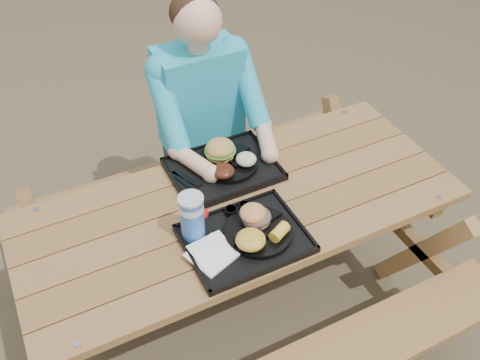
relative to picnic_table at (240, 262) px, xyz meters
name	(u,v)px	position (x,y,z in m)	size (l,w,h in m)	color
ground	(240,309)	(0.00, 0.00, -0.38)	(60.00, 60.00, 0.00)	#999999
picnic_table	(240,262)	(0.00, 0.00, 0.00)	(1.80, 1.49, 0.75)	#999999
tray_near	(245,239)	(-0.07, -0.19, 0.39)	(0.45, 0.35, 0.02)	black
tray_far	(223,170)	(0.02, 0.21, 0.39)	(0.45, 0.35, 0.02)	black
plate_near	(258,232)	(-0.02, -0.19, 0.41)	(0.26, 0.26, 0.02)	black
plate_far	(228,163)	(0.05, 0.22, 0.41)	(0.26, 0.26, 0.02)	black
napkin_stack	(211,254)	(-0.22, -0.21, 0.40)	(0.15, 0.15, 0.02)	white
soda_cup	(192,217)	(-0.24, -0.08, 0.49)	(0.09, 0.09, 0.18)	blue
condiment_bbq	(231,211)	(-0.07, -0.05, 0.41)	(0.05, 0.05, 0.03)	black
condiment_mustard	(245,207)	(-0.01, -0.05, 0.41)	(0.05, 0.05, 0.03)	gold
sandwich	(257,211)	(0.00, -0.15, 0.47)	(0.11, 0.11, 0.11)	#DF904E
mac_cheese	(251,240)	(-0.08, -0.24, 0.44)	(0.11, 0.11, 0.06)	gold
corn_cob	(280,232)	(0.04, -0.25, 0.44)	(0.08, 0.08, 0.05)	yellow
cutlery_far	(187,178)	(-0.14, 0.21, 0.40)	(0.03, 0.15, 0.01)	black
burger	(220,145)	(0.04, 0.27, 0.47)	(0.13, 0.13, 0.11)	#BF9143
baked_beans	(223,171)	(0.00, 0.15, 0.44)	(0.10, 0.10, 0.04)	#491E0E
potato_salad	(246,159)	(0.11, 0.17, 0.44)	(0.09, 0.09, 0.05)	beige
diner	(204,139)	(0.09, 0.59, 0.27)	(0.48, 0.84, 1.28)	teal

